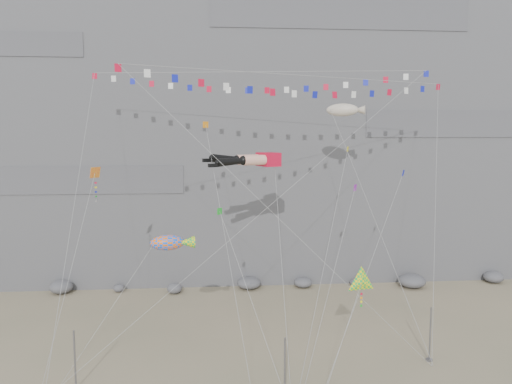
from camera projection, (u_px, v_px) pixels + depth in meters
ground at (264, 357)px, 37.82m from camera, size 120.00×120.00×0.00m
cliff at (241, 73)px, 66.65m from camera, size 80.00×28.00×50.00m
talus_boulders at (249, 283)px, 54.58m from camera, size 60.00×3.00×1.20m
anchor_pole_left at (75, 360)px, 32.84m from camera, size 0.12×0.12×4.03m
anchor_pole_center at (285, 371)px, 31.13m from camera, size 0.12×0.12×4.27m
anchor_pole_right at (430, 334)px, 36.98m from camera, size 0.12×0.12×4.13m
legs_kite at (250, 160)px, 42.94m from camera, size 6.84×17.05×21.46m
flag_banner_upper at (257, 72)px, 45.25m from camera, size 29.93×17.45×30.92m
flag_banner_lower at (305, 76)px, 39.70m from camera, size 27.19×12.39×24.19m
harlequin_kite at (95, 173)px, 39.35m from camera, size 3.21×8.75×15.93m
fish_windsock at (167, 243)px, 36.26m from camera, size 8.95×4.12×11.78m
delta_kite at (362, 283)px, 33.89m from camera, size 4.61×3.76×8.61m
blimp_windsock at (342, 110)px, 46.07m from camera, size 6.09×13.80×23.04m
small_kite_a at (206, 128)px, 43.31m from camera, size 3.74×14.44×22.55m
small_kite_b at (355, 190)px, 42.22m from camera, size 7.24×12.39×18.15m
small_kite_c at (221, 214)px, 37.80m from camera, size 4.72×8.85×14.28m
small_kite_d at (347, 154)px, 43.60m from camera, size 7.19×14.15×21.63m
small_kite_e at (402, 176)px, 40.85m from camera, size 8.92×9.46×18.18m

